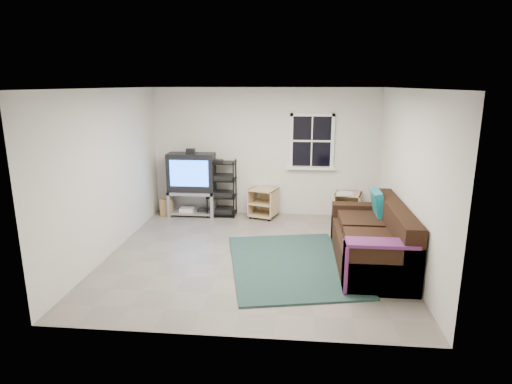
# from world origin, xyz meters

# --- Properties ---
(room) EXTENTS (4.60, 4.62, 4.60)m
(room) POSITION_xyz_m (0.95, 2.27, 1.48)
(room) COLOR slate
(room) RESTS_ON ground
(tv_unit) EXTENTS (0.95, 0.48, 1.40)m
(tv_unit) POSITION_xyz_m (-1.48, 2.04, 0.77)
(tv_unit) COLOR gray
(tv_unit) RESTS_ON ground
(av_rack) EXTENTS (0.58, 0.42, 1.17)m
(av_rack) POSITION_xyz_m (-0.87, 2.07, 0.51)
(av_rack) COLOR black
(av_rack) RESTS_ON ground
(side_table_left) EXTENTS (0.64, 0.64, 0.60)m
(side_table_left) POSITION_xyz_m (0.01, 2.06, 0.32)
(side_table_left) COLOR tan
(side_table_left) RESTS_ON ground
(side_table_right) EXTENTS (0.60, 0.60, 0.57)m
(side_table_right) POSITION_xyz_m (1.70, 2.06, 0.32)
(side_table_right) COLOR tan
(side_table_right) RESTS_ON ground
(sofa) EXTENTS (0.98, 2.21, 1.01)m
(sofa) POSITION_xyz_m (1.83, -0.17, 0.36)
(sofa) COLOR black
(sofa) RESTS_ON ground
(shag_rug) EXTENTS (2.25, 2.77, 0.03)m
(shag_rug) POSITION_xyz_m (0.62, -0.33, 0.01)
(shag_rug) COLOR black
(shag_rug) RESTS_ON ground
(paper_bag) EXTENTS (0.25, 0.17, 0.36)m
(paper_bag) POSITION_xyz_m (-2.01, 1.94, 0.18)
(paper_bag) COLOR olive
(paper_bag) RESTS_ON ground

